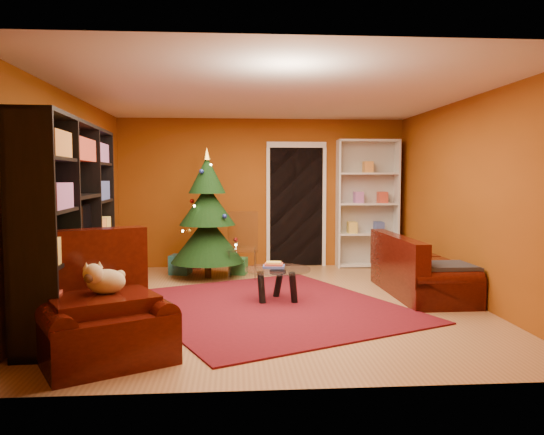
{
  "coord_description": "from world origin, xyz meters",
  "views": [
    {
      "loc": [
        -0.51,
        -6.58,
        1.59
      ],
      "look_at": [
        0.0,
        0.4,
        1.05
      ],
      "focal_mm": 35.0,
      "sensor_mm": 36.0,
      "label": 1
    }
  ],
  "objects": [
    {
      "name": "acrylic_chair",
      "position": [
        -0.37,
        1.57,
        0.47
      ],
      "size": [
        0.51,
        0.55,
        0.94
      ],
      "primitive_type": null,
      "rotation": [
        0.0,
        0.0,
        -0.04
      ],
      "color": "#66605B",
      "rests_on": "rug"
    },
    {
      "name": "dog",
      "position": [
        -1.63,
        -1.87,
        0.67
      ],
      "size": [
        0.49,
        0.45,
        0.29
      ],
      "primitive_type": null,
      "rotation": [
        0.0,
        0.0,
        0.5
      ],
      "color": "beige",
      "rests_on": "armchair"
    },
    {
      "name": "floor",
      "position": [
        0.0,
        0.0,
        -0.03
      ],
      "size": [
        5.0,
        5.5,
        0.05
      ],
      "primitive_type": "cube",
      "color": "#9B6A41",
      "rests_on": "ground"
    },
    {
      "name": "ceiling",
      "position": [
        0.0,
        0.0,
        2.62
      ],
      "size": [
        5.0,
        5.5,
        0.05
      ],
      "primitive_type": "cube",
      "color": "silver",
      "rests_on": "wall_back"
    },
    {
      "name": "sofa",
      "position": [
        2.02,
        0.32,
        0.41
      ],
      "size": [
        0.89,
        1.92,
        0.82
      ],
      "primitive_type": null,
      "rotation": [
        0.0,
        0.0,
        1.59
      ],
      "color": "black",
      "rests_on": "rug"
    },
    {
      "name": "gift_box_red",
      "position": [
        -1.18,
        2.59,
        0.11
      ],
      "size": [
        0.21,
        0.21,
        0.21
      ],
      "primitive_type": "cube",
      "rotation": [
        0.0,
        0.0,
        -0.01
      ],
      "color": "#A12530",
      "rests_on": "floor"
    },
    {
      "name": "media_unit",
      "position": [
        -2.27,
        -0.65,
        1.09
      ],
      "size": [
        0.57,
        2.86,
        2.18
      ],
      "primitive_type": null,
      "rotation": [
        0.0,
        0.0,
        0.05
      ],
      "color": "black",
      "rests_on": "floor"
    },
    {
      "name": "gift_box_green",
      "position": [
        -0.43,
        2.0,
        0.13
      ],
      "size": [
        0.32,
        0.32,
        0.27
      ],
      "primitive_type": "cube",
      "rotation": [
        0.0,
        0.0,
        -0.22
      ],
      "color": "#26793F",
      "rests_on": "floor"
    },
    {
      "name": "christmas_tree",
      "position": [
        -0.92,
        1.73,
        0.99
      ],
      "size": [
        1.36,
        1.36,
        2.05
      ],
      "primitive_type": null,
      "rotation": [
        0.0,
        0.0,
        0.21
      ],
      "color": "black",
      "rests_on": "floor"
    },
    {
      "name": "white_bookshelf",
      "position": [
        1.84,
        2.57,
        1.11
      ],
      "size": [
        1.07,
        0.41,
        2.29
      ],
      "primitive_type": null,
      "rotation": [
        0.0,
        0.0,
        -0.03
      ],
      "color": "white",
      "rests_on": "floor"
    },
    {
      "name": "coffee_table",
      "position": [
        0.05,
        0.03,
        0.22
      ],
      "size": [
        0.94,
        0.94,
        0.52
      ],
      "primitive_type": null,
      "rotation": [
        0.0,
        0.0,
        -0.13
      ],
      "color": "gray",
      "rests_on": "rug"
    },
    {
      "name": "gift_box_teal",
      "position": [
        -1.38,
        2.08,
        0.16
      ],
      "size": [
        0.37,
        0.37,
        0.31
      ],
      "primitive_type": "cube",
      "rotation": [
        0.0,
        0.0,
        -0.21
      ],
      "color": "#1D5F6E",
      "rests_on": "floor"
    },
    {
      "name": "rug",
      "position": [
        -0.08,
        -0.22,
        0.01
      ],
      "size": [
        3.92,
        4.16,
        0.02
      ],
      "primitive_type": "cube",
      "rotation": [
        0.0,
        0.0,
        0.43
      ],
      "color": "#5D0F19",
      "rests_on": "floor"
    },
    {
      "name": "doorway",
      "position": [
        0.6,
        2.73,
        1.05
      ],
      "size": [
        1.06,
        0.6,
        2.16
      ],
      "primitive_type": null,
      "color": "black",
      "rests_on": "floor"
    },
    {
      "name": "wall_right",
      "position": [
        2.52,
        0.0,
        1.3
      ],
      "size": [
        0.05,
        5.5,
        2.6
      ],
      "primitive_type": "cube",
      "color": "#884310",
      "rests_on": "ground"
    },
    {
      "name": "wall_left",
      "position": [
        -2.52,
        0.0,
        1.3
      ],
      "size": [
        0.05,
        5.5,
        2.6
      ],
      "primitive_type": "cube",
      "color": "#884310",
      "rests_on": "ground"
    },
    {
      "name": "armchair",
      "position": [
        -1.65,
        -1.94,
        0.45
      ],
      "size": [
        1.55,
        1.55,
        0.9
      ],
      "primitive_type": null,
      "rotation": [
        0.0,
        0.0,
        0.5
      ],
      "color": "black",
      "rests_on": "rug"
    },
    {
      "name": "wall_back",
      "position": [
        0.0,
        2.77,
        1.3
      ],
      "size": [
        5.0,
        0.05,
        2.6
      ],
      "primitive_type": "cube",
      "color": "#884310",
      "rests_on": "ground"
    }
  ]
}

